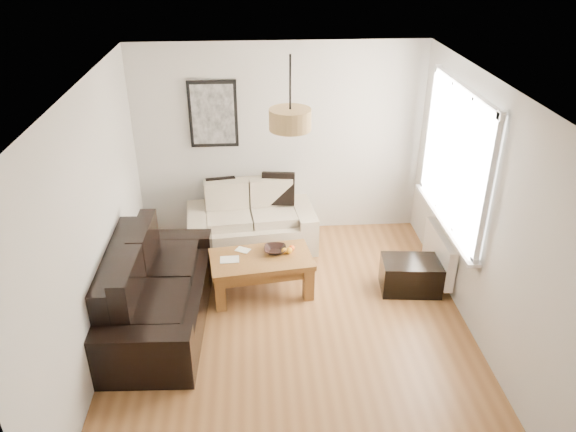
{
  "coord_description": "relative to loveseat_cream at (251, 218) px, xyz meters",
  "views": [
    {
      "loc": [
        -0.36,
        -4.67,
        3.84
      ],
      "look_at": [
        0.0,
        0.6,
        1.05
      ],
      "focal_mm": 34.46,
      "sensor_mm": 36.0,
      "label": 1
    }
  ],
  "objects": [
    {
      "name": "wall_front",
      "position": [
        0.41,
        -4.03,
        0.89
      ],
      "size": [
        3.8,
        0.04,
        2.6
      ],
      "primitive_type": null,
      "color": "silver",
      "rests_on": "floor"
    },
    {
      "name": "loveseat_cream",
      "position": [
        0.0,
        0.0,
        0.0
      ],
      "size": [
        1.73,
        1.06,
        0.82
      ],
      "primitive_type": null,
      "rotation": [
        0.0,
        0.0,
        0.1
      ],
      "color": "#C0B99A",
      "rests_on": "floor"
    },
    {
      "name": "wall_right",
      "position": [
        2.31,
        -1.78,
        0.89
      ],
      "size": [
        0.04,
        4.5,
        2.6
      ],
      "primitive_type": null,
      "color": "silver",
      "rests_on": "floor"
    },
    {
      "name": "coffee_table",
      "position": [
        0.11,
        -1.08,
        -0.17
      ],
      "size": [
        1.23,
        0.78,
        0.47
      ],
      "primitive_type": null,
      "rotation": [
        0.0,
        0.0,
        0.13
      ],
      "color": "brown",
      "rests_on": "floor"
    },
    {
      "name": "orange_b",
      "position": [
        0.47,
        -0.96,
        0.1
      ],
      "size": [
        0.08,
        0.08,
        0.07
      ],
      "primitive_type": "sphere",
      "rotation": [
        0.0,
        0.0,
        0.12
      ],
      "color": "#FF5815",
      "rests_on": "fruit_bowl"
    },
    {
      "name": "sofa_leather",
      "position": [
        -1.02,
        -1.56,
        0.03
      ],
      "size": [
        1.08,
        2.09,
        0.89
      ],
      "primitive_type": null,
      "rotation": [
        0.0,
        0.0,
        1.53
      ],
      "color": "black",
      "rests_on": "floor"
    },
    {
      "name": "window_bay",
      "position": [
        2.27,
        -0.98,
        1.19
      ],
      "size": [
        0.14,
        1.9,
        1.6
      ],
      "primitive_type": null,
      "color": "white",
      "rests_on": "wall_right"
    },
    {
      "name": "cushion_right",
      "position": [
        0.37,
        0.2,
        0.33
      ],
      "size": [
        0.45,
        0.19,
        0.43
      ],
      "primitive_type": "cube",
      "rotation": [
        0.0,
        0.0,
        -0.13
      ],
      "color": "black",
      "rests_on": "loveseat_cream"
    },
    {
      "name": "radiator",
      "position": [
        2.23,
        -0.98,
        -0.03
      ],
      "size": [
        0.1,
        0.9,
        0.52
      ],
      "primitive_type": "cube",
      "color": "white",
      "rests_on": "wall_right"
    },
    {
      "name": "ceiling",
      "position": [
        0.41,
        -1.78,
        2.19
      ],
      "size": [
        3.8,
        4.5,
        0.0
      ],
      "primitive_type": null,
      "color": "white",
      "rests_on": "floor"
    },
    {
      "name": "cushion_left",
      "position": [
        -0.38,
        0.2,
        0.3
      ],
      "size": [
        0.4,
        0.18,
        0.38
      ],
      "primitive_type": "cube",
      "rotation": [
        0.0,
        0.0,
        0.16
      ],
      "color": "black",
      "rests_on": "loveseat_cream"
    },
    {
      "name": "wall_left",
      "position": [
        -1.49,
        -1.78,
        0.89
      ],
      "size": [
        0.04,
        4.5,
        2.6
      ],
      "primitive_type": null,
      "color": "silver",
      "rests_on": "floor"
    },
    {
      "name": "orange_c",
      "position": [
        0.38,
        -1.02,
        0.1
      ],
      "size": [
        0.07,
        0.07,
        0.07
      ],
      "primitive_type": "sphere",
      "rotation": [
        0.0,
        0.0,
        0.04
      ],
      "color": "orange",
      "rests_on": "fruit_bowl"
    },
    {
      "name": "papers",
      "position": [
        -0.25,
        -1.11,
        0.07
      ],
      "size": [
        0.22,
        0.16,
        0.01
      ],
      "primitive_type": "cube",
      "rotation": [
        0.0,
        0.0,
        0.02
      ],
      "color": "white",
      "rests_on": "coffee_table"
    },
    {
      "name": "floor",
      "position": [
        0.41,
        -1.78,
        -0.41
      ],
      "size": [
        4.5,
        4.5,
        0.0
      ],
      "primitive_type": "plane",
      "color": "brown",
      "rests_on": "ground"
    },
    {
      "name": "pendant_shade",
      "position": [
        0.41,
        -1.48,
        1.82
      ],
      "size": [
        0.4,
        0.4,
        0.2
      ],
      "primitive_type": "cylinder",
      "color": "tan",
      "rests_on": "ceiling"
    },
    {
      "name": "fruit_bowl",
      "position": [
        0.27,
        -0.98,
        0.09
      ],
      "size": [
        0.28,
        0.28,
        0.06
      ],
      "primitive_type": "imported",
      "rotation": [
        0.0,
        0.0,
        -0.08
      ],
      "color": "black",
      "rests_on": "coffee_table"
    },
    {
      "name": "poster",
      "position": [
        -0.44,
        0.44,
        1.29
      ],
      "size": [
        0.62,
        0.04,
        0.87
      ],
      "primitive_type": null,
      "color": "black",
      "rests_on": "wall_back"
    },
    {
      "name": "wall_back",
      "position": [
        0.41,
        0.47,
        0.89
      ],
      "size": [
        3.8,
        0.04,
        2.6
      ],
      "primitive_type": null,
      "color": "silver",
      "rests_on": "floor"
    },
    {
      "name": "orange_a",
      "position": [
        0.43,
        -1.02,
        0.1
      ],
      "size": [
        0.09,
        0.09,
        0.08
      ],
      "primitive_type": "sphere",
      "rotation": [
        0.0,
        0.0,
        0.17
      ],
      "color": "orange",
      "rests_on": "fruit_bowl"
    },
    {
      "name": "ottoman",
      "position": [
        1.86,
        -1.15,
        -0.21
      ],
      "size": [
        0.72,
        0.5,
        0.39
      ],
      "primitive_type": "cube",
      "rotation": [
        0.0,
        0.0,
        -0.09
      ],
      "color": "black",
      "rests_on": "floor"
    }
  ]
}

